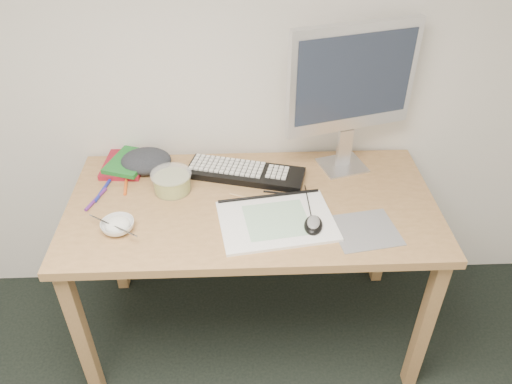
% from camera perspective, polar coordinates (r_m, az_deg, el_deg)
% --- Properties ---
extents(desk, '(1.40, 0.70, 0.75)m').
position_cam_1_polar(desk, '(1.95, -0.45, -3.06)').
color(desk, tan).
rests_on(desk, ground).
extents(mousepad, '(0.25, 0.24, 0.00)m').
position_cam_1_polar(mousepad, '(1.81, 12.36, -4.30)').
color(mousepad, slate).
rests_on(mousepad, desk).
extents(sketchpad, '(0.45, 0.35, 0.01)m').
position_cam_1_polar(sketchpad, '(1.80, 2.38, -3.33)').
color(sketchpad, white).
rests_on(sketchpad, desk).
extents(keyboard, '(0.50, 0.27, 0.03)m').
position_cam_1_polar(keyboard, '(2.03, -1.22, 2.19)').
color(keyboard, black).
rests_on(keyboard, desk).
extents(monitor, '(0.51, 0.20, 0.60)m').
position_cam_1_polar(monitor, '(1.95, 10.95, 12.17)').
color(monitor, silver).
rests_on(monitor, desk).
extents(mouse, '(0.08, 0.12, 0.04)m').
position_cam_1_polar(mouse, '(1.77, 6.59, -3.50)').
color(mouse, black).
rests_on(mouse, sketchpad).
extents(rice_bowl, '(0.14, 0.14, 0.04)m').
position_cam_1_polar(rice_bowl, '(1.83, -15.52, -3.78)').
color(rice_bowl, silver).
rests_on(rice_bowl, desk).
extents(chopsticks, '(0.19, 0.13, 0.02)m').
position_cam_1_polar(chopsticks, '(1.80, -16.04, -3.70)').
color(chopsticks, silver).
rests_on(chopsticks, rice_bowl).
extents(fruit_tub, '(0.18, 0.18, 0.08)m').
position_cam_1_polar(fruit_tub, '(1.97, -9.60, 1.16)').
color(fruit_tub, '#EFC454').
rests_on(fruit_tub, desk).
extents(book_red, '(0.18, 0.23, 0.02)m').
position_cam_1_polar(book_red, '(2.16, -14.78, 3.12)').
color(book_red, maroon).
rests_on(book_red, desk).
extents(book_green, '(0.20, 0.24, 0.02)m').
position_cam_1_polar(book_green, '(2.14, -14.30, 3.37)').
color(book_green, '#1B6C26').
rests_on(book_green, book_red).
extents(cloth_lump, '(0.20, 0.17, 0.07)m').
position_cam_1_polar(cloth_lump, '(2.11, -12.45, 3.48)').
color(cloth_lump, '#26282E').
rests_on(cloth_lump, desk).
extents(pencil_pink, '(0.18, 0.02, 0.01)m').
position_cam_1_polar(pencil_pink, '(1.90, 0.24, -0.90)').
color(pencil_pink, '#DC6E8B').
rests_on(pencil_pink, desk).
extents(pencil_tan, '(0.16, 0.08, 0.01)m').
position_cam_1_polar(pencil_tan, '(1.91, -0.61, -0.78)').
color(pencil_tan, tan).
rests_on(pencil_tan, desk).
extents(pencil_black, '(0.19, 0.05, 0.01)m').
position_cam_1_polar(pencil_black, '(1.94, 3.72, -0.21)').
color(pencil_black, black).
rests_on(pencil_black, desk).
extents(marker_blue, '(0.04, 0.14, 0.01)m').
position_cam_1_polar(marker_blue, '(2.04, -17.13, 0.15)').
color(marker_blue, navy).
rests_on(marker_blue, desk).
extents(marker_orange, '(0.03, 0.13, 0.01)m').
position_cam_1_polar(marker_orange, '(2.04, -14.66, 0.79)').
color(marker_orange, orange).
rests_on(marker_orange, desk).
extents(marker_purple, '(0.06, 0.14, 0.01)m').
position_cam_1_polar(marker_purple, '(2.00, -17.83, -0.79)').
color(marker_purple, '#56217B').
rests_on(marker_purple, desk).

